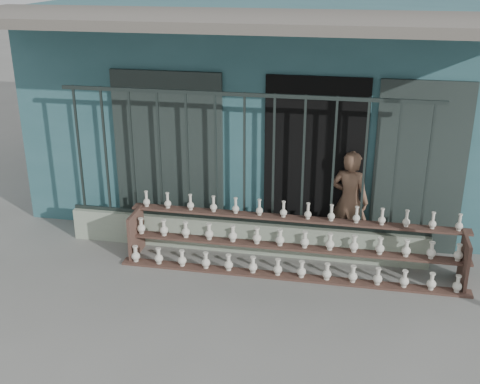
# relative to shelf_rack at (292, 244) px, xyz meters

# --- Properties ---
(ground) EXTENTS (60.00, 60.00, 0.00)m
(ground) POSITION_rel_shelf_rack_xyz_m (-0.72, -0.88, -0.36)
(ground) COLOR slate
(workshop_building) EXTENTS (7.40, 6.60, 3.21)m
(workshop_building) POSITION_rel_shelf_rack_xyz_m (-0.71, 3.35, 1.26)
(workshop_building) COLOR #2E5B61
(workshop_building) RESTS_ON ground
(parapet_wall) EXTENTS (5.00, 0.20, 0.45)m
(parapet_wall) POSITION_rel_shelf_rack_xyz_m (-0.72, 0.42, -0.14)
(parapet_wall) COLOR #96A48D
(parapet_wall) RESTS_ON ground
(security_fence) EXTENTS (5.00, 0.04, 1.80)m
(security_fence) POSITION_rel_shelf_rack_xyz_m (-0.72, 0.42, 0.98)
(security_fence) COLOR #283330
(security_fence) RESTS_ON parapet_wall
(shelf_rack) EXTENTS (4.50, 0.68, 0.85)m
(shelf_rack) POSITION_rel_shelf_rack_xyz_m (0.00, 0.00, 0.00)
(shelf_rack) COLOR brown
(shelf_rack) RESTS_ON ground
(elderly_woman) EXTENTS (0.61, 0.49, 1.44)m
(elderly_woman) POSITION_rel_shelf_rack_xyz_m (0.70, 0.77, 0.36)
(elderly_woman) COLOR brown
(elderly_woman) RESTS_ON ground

